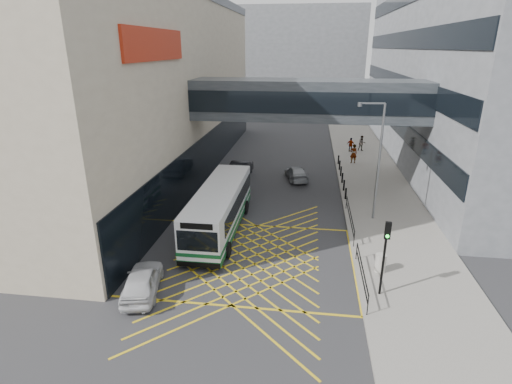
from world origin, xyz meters
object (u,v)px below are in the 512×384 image
at_px(car_dark, 241,169).
at_px(traffic_light, 385,248).
at_px(pedestrian_a, 353,154).
at_px(pedestrian_c, 351,145).
at_px(car_white, 142,280).
at_px(car_silver, 296,173).
at_px(litter_bin, 380,263).
at_px(street_lamp, 377,155).
at_px(pedestrian_b, 362,143).
at_px(bus, 220,207).

bearing_deg(car_dark, traffic_light, 120.52).
height_order(pedestrian_a, pedestrian_c, pedestrian_a).
xyz_separation_m(car_white, pedestrian_a, (12.25, 24.57, 0.45)).
height_order(car_silver, litter_bin, car_silver).
xyz_separation_m(car_dark, pedestrian_c, (10.83, 10.30, 0.18)).
height_order(traffic_light, street_lamp, street_lamp).
bearing_deg(pedestrian_c, car_white, 91.07).
bearing_deg(street_lamp, pedestrian_b, 81.24).
bearing_deg(traffic_light, litter_bin, 86.12).
bearing_deg(traffic_light, street_lamp, 89.94).
xyz_separation_m(pedestrian_a, pedestrian_c, (0.14, 4.73, -0.19)).
relative_size(pedestrian_a, pedestrian_c, 1.24).
height_order(car_white, pedestrian_b, pedestrian_b).
bearing_deg(car_white, pedestrian_a, -128.30).
height_order(car_silver, pedestrian_a, pedestrian_a).
bearing_deg(traffic_light, pedestrian_b, 90.11).
bearing_deg(litter_bin, traffic_light, -98.41).
bearing_deg(litter_bin, car_silver, 108.09).
xyz_separation_m(car_dark, traffic_light, (9.88, -17.88, 1.91)).
height_order(bus, litter_bin, bus).
bearing_deg(litter_bin, pedestrian_c, 88.63).
bearing_deg(pedestrian_c, car_silver, 85.44).
height_order(street_lamp, pedestrian_b, street_lamp).
bearing_deg(pedestrian_c, car_dark, 67.55).
height_order(car_white, street_lamp, street_lamp).
bearing_deg(car_silver, car_dark, -15.04).
distance_m(car_dark, car_silver, 5.15).
xyz_separation_m(street_lamp, litter_bin, (-0.42, -7.12, -4.02)).
xyz_separation_m(traffic_light, pedestrian_b, (2.22, 28.73, -1.65)).
bearing_deg(pedestrian_a, street_lamp, 79.30).
height_order(bus, car_dark, bus).
height_order(car_dark, street_lamp, street_lamp).
xyz_separation_m(pedestrian_a, pedestrian_b, (1.42, 5.29, -0.10)).
relative_size(traffic_light, pedestrian_b, 2.21).
height_order(traffic_light, pedestrian_a, traffic_light).
bearing_deg(pedestrian_b, traffic_light, -105.96).
bearing_deg(traffic_light, car_white, -169.82).
relative_size(car_silver, pedestrian_a, 2.04).
relative_size(street_lamp, pedestrian_a, 4.04).
bearing_deg(car_white, traffic_light, 173.84).
bearing_deg(pedestrian_a, bus, 49.02).
bearing_deg(bus, pedestrian_a, 59.46).
bearing_deg(car_white, pedestrian_b, -126.40).
relative_size(car_white, pedestrian_c, 2.73).
distance_m(litter_bin, pedestrian_a, 21.22).
distance_m(car_dark, pedestrian_b, 16.26).
distance_m(car_white, car_silver, 20.02).
relative_size(car_dark, pedestrian_b, 2.80).
height_order(traffic_light, pedestrian_b, traffic_light).
distance_m(street_lamp, pedestrian_b, 19.77).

